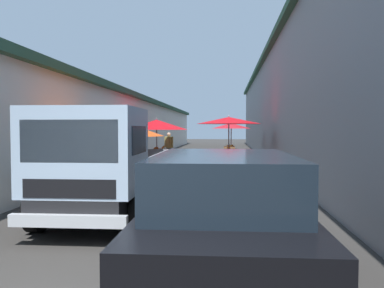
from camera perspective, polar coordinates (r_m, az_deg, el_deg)
The scene contains 10 objects.
ground at distance 16.56m, azimuth 0.90°, elevation -3.68°, with size 90.00×90.00×0.00m, color #33302D.
building_left_whitewash at distance 20.35m, azimuth -18.17°, elevation 2.27°, with size 49.80×7.50×3.49m.
building_right_concrete at distance 19.52m, azimuth 21.98°, elevation 5.55°, with size 49.80×7.50×5.76m.
fruit_stall_near_right at distance 21.82m, azimuth 5.80°, elevation 1.90°, with size 2.22×2.22×2.12m.
fruit_stall_near_left at distance 10.61m, azimuth -11.90°, elevation 1.60°, with size 2.80×2.80×2.10m.
fruit_stall_far_left at distance 17.84m, azimuth -5.25°, elevation 2.44°, with size 2.90×2.90×2.22m.
fruit_stall_mid_lane at distance 17.16m, azimuth 5.54°, elevation 2.81°, with size 2.89×2.89×2.32m.
hatchback_car at distance 4.55m, azimuth 4.70°, elevation -10.42°, with size 3.94×1.98×1.45m.
delivery_truck at distance 7.24m, azimuth -13.51°, elevation -3.29°, with size 4.95×2.04×2.08m.
vendor_by_crates at distance 19.48m, azimuth -3.47°, elevation -0.22°, with size 0.43×0.50×1.53m.
Camera 1 is at (-2.92, -1.25, 1.74)m, focal length 35.86 mm.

